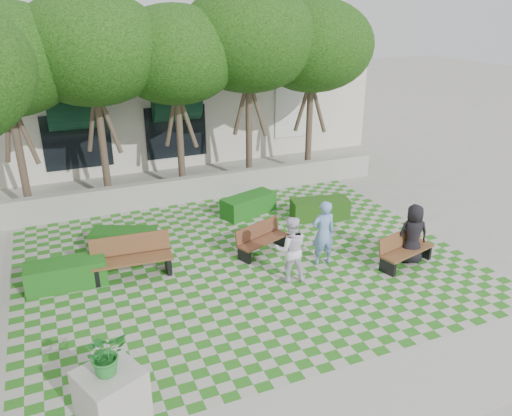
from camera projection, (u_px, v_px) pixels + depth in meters
name	position (u px, v px, depth m)	size (l,w,h in m)	color
ground	(261.00, 281.00, 12.98)	(90.00, 90.00, 0.00)	gray
lawn	(247.00, 263.00, 13.83)	(12.00, 12.00, 0.00)	#2B721E
sidewalk_south	(365.00, 404.00, 8.99)	(16.00, 2.00, 0.01)	#9E9B93
retaining_wall	(193.00, 189.00, 18.08)	(15.00, 0.36, 0.90)	#9E9B93
bench_east	(405.00, 250.00, 13.65)	(1.84, 0.99, 0.92)	brown
bench_mid	(261.00, 239.00, 14.30)	(1.73, 1.11, 0.86)	#57301E
bench_west	(132.00, 258.00, 13.05)	(2.11, 0.85, 1.08)	brown
hedge_east	(320.00, 209.00, 16.62)	(1.89, 0.76, 0.66)	#1C4512
hedge_midright	(249.00, 205.00, 16.95)	(1.91, 0.76, 0.67)	#165316
hedge_midleft	(124.00, 240.00, 14.46)	(1.83, 0.73, 0.64)	#154913
hedge_west	(66.00, 274.00, 12.63)	(1.95, 0.78, 0.68)	#175215
planter_front	(110.00, 385.00, 8.46)	(1.28, 1.28, 1.74)	#9E9B93
person_blue	(323.00, 233.00, 13.51)	(0.68, 0.44, 1.85)	#7294D0
person_dark	(413.00, 234.00, 13.62)	(0.83, 0.54, 1.70)	black
person_white	(291.00, 249.00, 12.73)	(0.86, 0.67, 1.77)	white
tree_row	(129.00, 56.00, 15.38)	(17.70, 13.40, 7.41)	#47382B
building	(163.00, 95.00, 24.32)	(18.00, 8.92, 5.15)	beige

